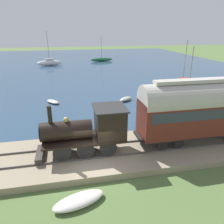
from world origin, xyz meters
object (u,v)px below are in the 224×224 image
sailboat_white (50,63)px  sailboat_black (187,98)px  sailboat_green (101,59)px  beached_dinghy (79,201)px  rowboat_far_out (53,102)px  passenger_coach (206,107)px  steam_locomotive (91,128)px  sailboat_red (183,80)px  rowboat_near_shore (126,99)px

sailboat_white → sailboat_black: (-33.09, -18.01, -0.02)m
sailboat_black → sailboat_green: bearing=30.9°
sailboat_green → beached_dinghy: 52.25m
rowboat_far_out → sailboat_green: bearing=32.3°
sailboat_black → beached_dinghy: (-13.60, 13.81, -0.50)m
sailboat_black → rowboat_far_out: bearing=101.1°
rowboat_far_out → sailboat_black: bearing=-52.1°
passenger_coach → sailboat_green: 47.28m
sailboat_white → beached_dinghy: (-46.68, -4.21, -0.52)m
steam_locomotive → sailboat_white: size_ratio=0.76×
sailboat_red → sailboat_black: bearing=120.9°
sailboat_black → rowboat_far_out: (3.67, 15.92, -0.53)m
sailboat_red → rowboat_near_shore: 13.85m
beached_dinghy → sailboat_red: bearing=-38.4°
passenger_coach → beached_dinghy: passenger_coach is taller
passenger_coach → sailboat_black: 10.55m
sailboat_black → sailboat_green: (37.81, 4.46, -0.19)m
beached_dinghy → rowboat_far_out: bearing=7.0°
sailboat_white → beached_dinghy: size_ratio=2.68×
steam_locomotive → sailboat_red: size_ratio=0.88×
passenger_coach → sailboat_green: sailboat_green is taller
sailboat_white → sailboat_green: (4.72, -13.55, -0.20)m
sailboat_white → rowboat_far_out: size_ratio=3.73×
passenger_coach → sailboat_white: sailboat_white is taller
sailboat_red → rowboat_near_shore: size_ratio=3.25×
steam_locomotive → sailboat_white: bearing=7.2°
sailboat_green → rowboat_far_out: 36.01m
sailboat_red → beached_dinghy: (-23.58, 18.67, -0.27)m
steam_locomotive → beached_dinghy: bearing=164.5°
passenger_coach → sailboat_white: (42.48, 13.90, -2.49)m
sailboat_black → beached_dinghy: sailboat_black is taller
steam_locomotive → rowboat_far_out: steam_locomotive is taller
sailboat_green → rowboat_far_out: sailboat_green is taller
sailboat_white → beached_dinghy: bearing=175.3°
sailboat_green → beached_dinghy: sailboat_green is taller
sailboat_white → beached_dinghy: 46.88m
sailboat_red → sailboat_white: sailboat_white is taller
rowboat_near_shore → rowboat_far_out: 9.04m
sailboat_red → sailboat_white: 32.52m
sailboat_red → rowboat_near_shore: sailboat_red is taller
sailboat_white → rowboat_far_out: bearing=174.2°
passenger_coach → beached_dinghy: bearing=113.5°
sailboat_black → sailboat_white: bearing=52.7°
passenger_coach → rowboat_far_out: (13.06, 11.81, -3.04)m
rowboat_far_out → sailboat_red: bearing=-22.2°
beached_dinghy → sailboat_green: bearing=-10.3°
rowboat_near_shore → sailboat_red: bearing=-94.3°
sailboat_red → steam_locomotive: bearing=104.8°
rowboat_far_out → sailboat_white: bearing=54.9°
sailboat_black → sailboat_green: size_ratio=1.02×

